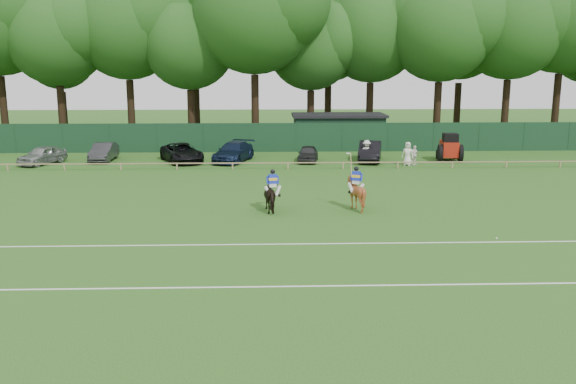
{
  "coord_description": "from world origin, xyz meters",
  "views": [
    {
      "loc": [
        -0.45,
        -25.47,
        7.3
      ],
      "look_at": [
        0.5,
        3.0,
        1.4
      ],
      "focal_mm": 38.0,
      "sensor_mm": 36.0,
      "label": 1
    }
  ],
  "objects_px": {
    "spectator_left": "(367,152)",
    "estate_black": "(370,151)",
    "sedan_silver": "(42,155)",
    "spectator_mid": "(414,155)",
    "spectator_right": "(408,154)",
    "horse_chestnut": "(356,193)",
    "sedan_navy": "(234,152)",
    "tractor": "(449,148)",
    "utility_shed": "(338,130)",
    "sedan_grey": "(104,152)",
    "suv_black": "(182,153)",
    "horse_dark": "(273,196)",
    "polo_ball": "(497,238)",
    "hatch_grey": "(308,154)"
  },
  "relations": [
    {
      "from": "horse_dark",
      "to": "spectator_right",
      "type": "xyz_separation_m",
      "value": [
        10.2,
        14.37,
        0.07
      ]
    },
    {
      "from": "horse_chestnut",
      "to": "spectator_left",
      "type": "relative_size",
      "value": 0.97
    },
    {
      "from": "utility_shed",
      "to": "estate_black",
      "type": "bearing_deg",
      "value": -79.98
    },
    {
      "from": "spectator_mid",
      "to": "sedan_silver",
      "type": "bearing_deg",
      "value": 150.57
    },
    {
      "from": "spectator_left",
      "to": "spectator_right",
      "type": "relative_size",
      "value": 1.01
    },
    {
      "from": "horse_dark",
      "to": "spectator_mid",
      "type": "height_order",
      "value": "horse_dark"
    },
    {
      "from": "sedan_navy",
      "to": "utility_shed",
      "type": "bearing_deg",
      "value": 59.65
    },
    {
      "from": "sedan_silver",
      "to": "spectator_left",
      "type": "bearing_deg",
      "value": 22.92
    },
    {
      "from": "suv_black",
      "to": "horse_dark",
      "type": "bearing_deg",
      "value": -90.69
    },
    {
      "from": "spectator_mid",
      "to": "polo_ball",
      "type": "height_order",
      "value": "spectator_mid"
    },
    {
      "from": "horse_chestnut",
      "to": "hatch_grey",
      "type": "relative_size",
      "value": 0.47
    },
    {
      "from": "estate_black",
      "to": "polo_ball",
      "type": "distance_m",
      "value": 22.09
    },
    {
      "from": "hatch_grey",
      "to": "polo_ball",
      "type": "height_order",
      "value": "hatch_grey"
    },
    {
      "from": "horse_chestnut",
      "to": "sedan_navy",
      "type": "xyz_separation_m",
      "value": [
        -7.21,
        16.46,
        -0.11
      ]
    },
    {
      "from": "sedan_navy",
      "to": "estate_black",
      "type": "xyz_separation_m",
      "value": [
        10.64,
        -0.22,
        0.03
      ]
    },
    {
      "from": "spectator_left",
      "to": "estate_black",
      "type": "bearing_deg",
      "value": 54.89
    },
    {
      "from": "suv_black",
      "to": "hatch_grey",
      "type": "bearing_deg",
      "value": -24.32
    },
    {
      "from": "horse_chestnut",
      "to": "polo_ball",
      "type": "relative_size",
      "value": 19.08
    },
    {
      "from": "estate_black",
      "to": "tractor",
      "type": "distance_m",
      "value": 6.23
    },
    {
      "from": "horse_chestnut",
      "to": "spectator_right",
      "type": "height_order",
      "value": "spectator_right"
    },
    {
      "from": "sedan_grey",
      "to": "polo_ball",
      "type": "height_order",
      "value": "sedan_grey"
    },
    {
      "from": "sedan_silver",
      "to": "spectator_left",
      "type": "distance_m",
      "value": 24.62
    },
    {
      "from": "sedan_navy",
      "to": "spectator_left",
      "type": "bearing_deg",
      "value": 10.54
    },
    {
      "from": "sedan_silver",
      "to": "sedan_grey",
      "type": "height_order",
      "value": "sedan_grey"
    },
    {
      "from": "sedan_silver",
      "to": "spectator_right",
      "type": "height_order",
      "value": "spectator_right"
    },
    {
      "from": "sedan_silver",
      "to": "hatch_grey",
      "type": "bearing_deg",
      "value": 25.28
    },
    {
      "from": "spectator_right",
      "to": "sedan_silver",
      "type": "bearing_deg",
      "value": -159.69
    },
    {
      "from": "horse_dark",
      "to": "spectator_mid",
      "type": "bearing_deg",
      "value": -137.6
    },
    {
      "from": "horse_chestnut",
      "to": "sedan_silver",
      "type": "bearing_deg",
      "value": -11.33
    },
    {
      "from": "polo_ball",
      "to": "tractor",
      "type": "distance_m",
      "value": 22.4
    },
    {
      "from": "sedan_navy",
      "to": "estate_black",
      "type": "bearing_deg",
      "value": 15.97
    },
    {
      "from": "sedan_silver",
      "to": "spectator_mid",
      "type": "xyz_separation_m",
      "value": [
        28.05,
        -1.3,
        0.04
      ]
    },
    {
      "from": "tractor",
      "to": "utility_shed",
      "type": "bearing_deg",
      "value": 138.87
    },
    {
      "from": "horse_dark",
      "to": "tractor",
      "type": "distance_m",
      "value": 21.58
    },
    {
      "from": "tractor",
      "to": "hatch_grey",
      "type": "bearing_deg",
      "value": -172.89
    },
    {
      "from": "estate_black",
      "to": "utility_shed",
      "type": "xyz_separation_m",
      "value": [
        -1.52,
        8.58,
        0.76
      ]
    },
    {
      "from": "sedan_silver",
      "to": "spectator_mid",
      "type": "height_order",
      "value": "spectator_mid"
    },
    {
      "from": "sedan_grey",
      "to": "horse_chestnut",
      "type": "bearing_deg",
      "value": -45.2
    },
    {
      "from": "sedan_silver",
      "to": "spectator_right",
      "type": "bearing_deg",
      "value": 20.54
    },
    {
      "from": "horse_dark",
      "to": "sedan_grey",
      "type": "height_order",
      "value": "horse_dark"
    },
    {
      "from": "estate_black",
      "to": "polo_ball",
      "type": "bearing_deg",
      "value": -73.34
    },
    {
      "from": "sedan_grey",
      "to": "spectator_left",
      "type": "distance_m",
      "value": 20.49
    },
    {
      "from": "sedan_grey",
      "to": "suv_black",
      "type": "relative_size",
      "value": 0.82
    },
    {
      "from": "suv_black",
      "to": "sedan_grey",
      "type": "bearing_deg",
      "value": 149.8
    },
    {
      "from": "spectator_left",
      "to": "spectator_right",
      "type": "xyz_separation_m",
      "value": [
        2.89,
        -1.18,
        -0.0
      ]
    },
    {
      "from": "horse_dark",
      "to": "estate_black",
      "type": "height_order",
      "value": "horse_dark"
    },
    {
      "from": "spectator_right",
      "to": "polo_ball",
      "type": "bearing_deg",
      "value": -68.4
    },
    {
      "from": "utility_shed",
      "to": "tractor",
      "type": "relative_size",
      "value": 3.01
    },
    {
      "from": "sedan_silver",
      "to": "horse_chestnut",
      "type": "bearing_deg",
      "value": -12.17
    },
    {
      "from": "horse_chestnut",
      "to": "spectator_mid",
      "type": "height_order",
      "value": "horse_chestnut"
    }
  ]
}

